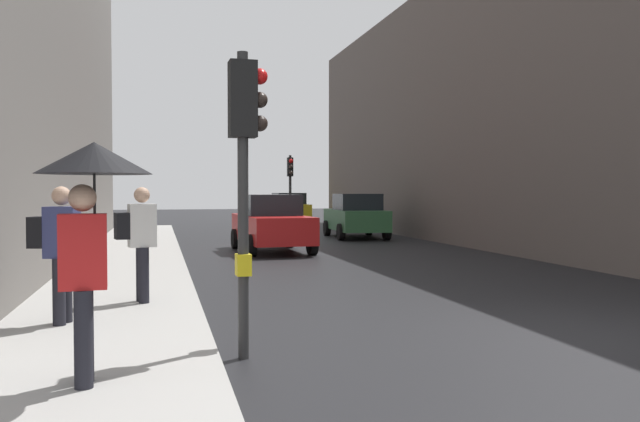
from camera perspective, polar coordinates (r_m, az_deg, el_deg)
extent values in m
plane|color=black|center=(9.20, 21.45, -10.08)|extent=(120.00, 120.00, 0.00)
cube|color=#A8A5A0|center=(13.47, -16.97, -5.95)|extent=(2.64, 40.00, 0.16)
cube|color=#5B514C|center=(26.14, 23.77, 8.06)|extent=(12.00, 33.84, 9.60)
cylinder|color=#2D2D2D|center=(28.99, -2.63, 1.49)|extent=(0.12, 0.12, 3.46)
cube|color=black|center=(29.01, -2.64, 3.88)|extent=(0.25, 0.31, 0.84)
cube|color=yellow|center=(29.00, -2.63, 0.14)|extent=(0.20, 0.16, 0.24)
sphere|color=red|center=(28.83, -2.57, 4.41)|extent=(0.18, 0.18, 0.18)
sphere|color=#2D231E|center=(28.82, -2.57, 3.89)|extent=(0.18, 0.18, 0.18)
sphere|color=#2D231E|center=(28.81, -2.57, 3.38)|extent=(0.18, 0.18, 0.18)
cylinder|color=#2D2D2D|center=(7.25, -6.76, 0.42)|extent=(0.12, 0.12, 3.40)
cube|color=black|center=(7.32, -6.80, 9.70)|extent=(0.31, 0.25, 0.84)
cube|color=yellow|center=(7.29, -6.75, -4.70)|extent=(0.17, 0.21, 0.24)
sphere|color=red|center=(7.39, -5.32, 11.67)|extent=(0.18, 0.18, 0.18)
sphere|color=#2D231E|center=(7.35, -5.31, 9.67)|extent=(0.18, 0.18, 0.18)
sphere|color=#2D231E|center=(7.32, -5.31, 7.66)|extent=(0.18, 0.18, 0.18)
cube|color=red|center=(20.04, -4.24, -1.53)|extent=(2.01, 4.29, 0.80)
cube|color=black|center=(20.26, -4.40, 0.55)|extent=(1.70, 2.08, 0.64)
cylinder|color=black|center=(18.99, -0.69, -2.92)|extent=(0.25, 0.65, 0.64)
cylinder|color=black|center=(18.57, -6.04, -3.03)|extent=(0.25, 0.65, 0.64)
cylinder|color=black|center=(21.59, -2.69, -2.35)|extent=(0.25, 0.65, 0.64)
cylinder|color=black|center=(21.22, -7.41, -2.44)|extent=(0.25, 0.65, 0.64)
cube|color=yellow|center=(37.60, -2.84, 0.01)|extent=(1.91, 4.25, 0.80)
cube|color=black|center=(37.34, -2.76, 1.10)|extent=(1.65, 2.04, 0.64)
cylinder|color=black|center=(38.75, -4.58, -0.53)|extent=(0.24, 0.65, 0.64)
cylinder|color=black|center=(39.14, -1.99, -0.50)|extent=(0.24, 0.65, 0.64)
cylinder|color=black|center=(36.11, -3.76, -0.70)|extent=(0.24, 0.65, 0.64)
cylinder|color=black|center=(36.52, -1.00, -0.67)|extent=(0.24, 0.65, 0.64)
cube|color=#2D6038|center=(26.06, 3.14, -0.77)|extent=(2.05, 4.30, 0.80)
cube|color=black|center=(25.79, 3.27, 0.81)|extent=(1.72, 2.09, 0.64)
cylinder|color=black|center=(27.20, 0.62, -1.50)|extent=(0.26, 0.65, 0.64)
cylinder|color=black|center=(27.60, 4.29, -1.46)|extent=(0.26, 0.65, 0.64)
cylinder|color=black|center=(24.56, 1.84, -1.85)|extent=(0.26, 0.65, 0.64)
cylinder|color=black|center=(25.01, 5.87, -1.80)|extent=(0.26, 0.65, 0.64)
cylinder|color=black|center=(6.28, -19.95, -10.14)|extent=(0.16, 0.16, 0.85)
cylinder|color=black|center=(6.09, -20.03, -10.53)|extent=(0.16, 0.16, 0.85)
cube|color=red|center=(6.07, -20.07, -3.35)|extent=(0.42, 0.28, 0.66)
sphere|color=tan|center=(6.05, -20.12, 1.09)|extent=(0.24, 0.24, 0.24)
cylinder|color=black|center=(6.05, -19.15, -0.98)|extent=(0.02, 0.02, 0.90)
cone|color=black|center=(6.05, -19.20, 4.42)|extent=(1.00, 1.00, 0.28)
cylinder|color=black|center=(9.13, -21.39, -6.44)|extent=(0.16, 0.16, 0.85)
cylinder|color=black|center=(8.95, -21.91, -6.62)|extent=(0.16, 0.16, 0.85)
cube|color=navy|center=(8.97, -21.71, -1.75)|extent=(0.46, 0.36, 0.66)
sphere|color=tan|center=(8.95, -21.74, 1.26)|extent=(0.24, 0.24, 0.24)
cube|color=black|center=(9.09, -23.43, -1.72)|extent=(0.27, 0.33, 0.40)
cylinder|color=black|center=(10.50, -15.40, -5.33)|extent=(0.16, 0.16, 0.85)
cylinder|color=black|center=(10.30, -15.20, -5.46)|extent=(0.16, 0.16, 0.85)
cube|color=silver|center=(10.33, -15.34, -1.24)|extent=(0.44, 0.34, 0.66)
sphere|color=tan|center=(10.32, -15.36, 1.37)|extent=(0.24, 0.24, 0.24)
cube|color=black|center=(10.28, -16.98, -1.26)|extent=(0.25, 0.32, 0.40)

